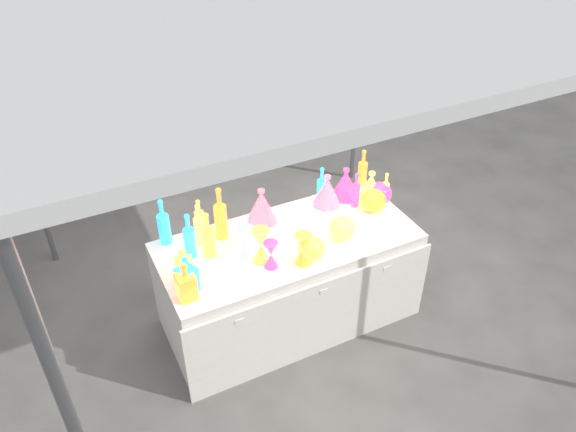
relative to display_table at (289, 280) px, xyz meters
name	(u,v)px	position (x,y,z in m)	size (l,w,h in m)	color
ground	(288,315)	(0.00, 0.01, -0.37)	(80.00, 80.00, 0.00)	slate
display_table	(289,280)	(0.00, 0.00, 0.00)	(1.84, 0.83, 0.75)	white
cardboard_box_closed	(178,139)	(0.03, 2.81, -0.20)	(0.49, 0.36, 0.36)	olive
cardboard_box_flat	(232,139)	(0.66, 2.79, -0.34)	(0.76, 0.54, 0.06)	olive
bottle_0	(199,216)	(-0.51, 0.36, 0.51)	(0.07, 0.07, 0.27)	#D61445
bottle_1	(163,221)	(-0.76, 0.36, 0.55)	(0.08, 0.08, 0.35)	green
bottle_2	(220,213)	(-0.40, 0.24, 0.58)	(0.09, 0.09, 0.40)	gold
bottle_4	(199,224)	(-0.55, 0.24, 0.54)	(0.08, 0.08, 0.32)	#116A6E
bottle_6	(208,234)	(-0.54, 0.10, 0.54)	(0.09, 0.09, 0.34)	#D61445
bottle_7	(189,235)	(-0.65, 0.15, 0.54)	(0.08, 0.08, 0.34)	green
decanter_0	(184,266)	(-0.77, -0.09, 0.51)	(0.11, 0.11, 0.27)	#D61445
decanter_1	(185,281)	(-0.80, -0.23, 0.51)	(0.11, 0.11, 0.27)	gold
decanter_2	(187,274)	(-0.78, -0.17, 0.51)	(0.11, 0.11, 0.27)	green
hourglass_0	(303,249)	(-0.02, -0.25, 0.49)	(0.11, 0.11, 0.23)	gold
hourglass_1	(271,255)	(-0.22, -0.19, 0.47)	(0.10, 0.10, 0.19)	#1B439D
hourglass_3	(245,242)	(-0.33, -0.02, 0.49)	(0.11, 0.11, 0.22)	#CF2978
hourglass_4	(261,246)	(-0.26, -0.11, 0.50)	(0.12, 0.12, 0.25)	#D61445
globe_0	(311,249)	(0.05, -0.24, 0.45)	(0.18, 0.18, 0.14)	#D61445
globe_1	(342,229)	(0.34, -0.14, 0.45)	(0.18, 0.18, 0.15)	#116A6E
globe_2	(373,201)	(0.72, 0.04, 0.45)	(0.19, 0.19, 0.15)	gold
globe_3	(379,195)	(0.80, 0.10, 0.45)	(0.19, 0.19, 0.15)	#1B439D
lampshade_0	(262,205)	(-0.07, 0.29, 0.51)	(0.22, 0.22, 0.27)	#FFA835
lampshade_1	(327,190)	(0.45, 0.26, 0.50)	(0.21, 0.21, 0.25)	#FFA835
lampshade_2	(345,183)	(0.63, 0.29, 0.50)	(0.21, 0.21, 0.25)	#1B439D
lampshade_3	(371,187)	(0.76, 0.15, 0.51)	(0.22, 0.22, 0.26)	#116A6E
bottle_8	(322,185)	(0.43, 0.30, 0.53)	(0.07, 0.07, 0.31)	green
bottle_9	(363,168)	(0.83, 0.37, 0.53)	(0.07, 0.07, 0.32)	gold
bottle_10	(356,189)	(0.63, 0.16, 0.52)	(0.06, 0.06, 0.28)	#1B439D
bottle_11	(386,187)	(0.86, 0.10, 0.50)	(0.06, 0.06, 0.25)	#116A6E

